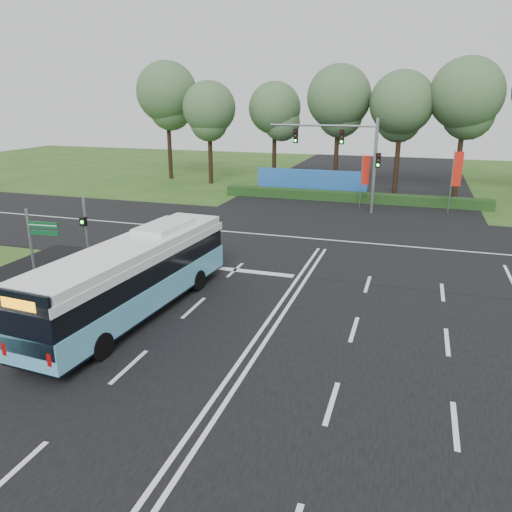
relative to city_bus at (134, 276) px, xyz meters
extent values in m
plane|color=#26511B|center=(5.27, 1.18, -1.62)|extent=(120.00, 120.00, 0.00)
cube|color=black|center=(5.27, 1.18, -1.60)|extent=(20.00, 120.00, 0.04)
cube|color=black|center=(5.27, 13.18, -1.60)|extent=(120.00, 14.00, 0.05)
cube|color=gray|center=(-4.83, -1.82, -1.56)|extent=(0.25, 18.00, 0.12)
cube|color=#5AACD1|center=(0.00, 0.02, -0.62)|extent=(3.13, 11.37, 1.03)
cube|color=black|center=(0.00, 0.02, -1.09)|extent=(3.11, 11.31, 0.28)
cube|color=black|center=(0.00, 0.02, 0.31)|extent=(3.03, 11.19, 0.89)
cube|color=white|center=(0.00, 0.02, 0.87)|extent=(3.13, 11.37, 0.33)
cube|color=white|center=(0.00, 0.02, 1.20)|extent=(3.06, 10.92, 0.33)
cube|color=white|center=(0.17, 2.35, 1.48)|extent=(1.69, 2.91, 0.23)
cube|color=black|center=(-0.40, -5.52, 0.36)|extent=(2.27, 0.28, 2.06)
cube|color=orange|center=(-0.40, -5.56, 1.02)|extent=(1.31, 0.15, 0.33)
cylinder|color=black|center=(-0.86, 3.27, -1.14)|extent=(0.33, 0.99, 0.97)
cylinder|color=black|center=(1.32, 3.11, -1.14)|extent=(0.33, 0.99, 0.97)
cylinder|color=black|center=(-1.34, -3.45, -1.14)|extent=(0.33, 0.99, 0.97)
cylinder|color=black|center=(0.83, -3.61, -1.14)|extent=(0.33, 0.99, 0.97)
cylinder|color=gray|center=(-4.93, 3.86, 0.30)|extent=(0.15, 0.15, 3.84)
cube|color=black|center=(-4.93, 3.68, 1.01)|extent=(0.32, 0.22, 0.44)
sphere|color=#19F233|center=(-4.93, 3.58, 1.01)|extent=(0.15, 0.15, 0.15)
cylinder|color=gray|center=(-5.48, 0.68, 0.30)|extent=(0.12, 0.12, 3.84)
cube|color=#0D4923|center=(-4.77, 0.75, 1.54)|extent=(1.44, 0.19, 0.29)
cube|color=#0D4923|center=(-4.77, 0.75, 1.21)|extent=(1.44, 0.19, 0.21)
cube|color=white|center=(-4.77, 0.71, 1.54)|extent=(1.34, 0.13, 0.04)
cylinder|color=gray|center=(6.18, 23.40, 0.48)|extent=(0.07, 0.07, 4.21)
cube|color=red|center=(6.48, 23.46, 1.37)|extent=(0.56, 0.15, 2.24)
cylinder|color=gray|center=(12.79, 23.41, 0.74)|extent=(0.07, 0.07, 4.73)
cube|color=red|center=(13.13, 23.46, 1.74)|extent=(0.63, 0.13, 2.52)
cylinder|color=gray|center=(7.27, 21.68, 1.88)|extent=(0.24, 0.24, 7.00)
cylinder|color=gray|center=(3.27, 21.68, 4.78)|extent=(8.00, 0.16, 0.16)
cube|color=black|center=(4.77, 21.68, 3.98)|extent=(0.32, 0.28, 1.05)
cube|color=black|center=(1.27, 21.68, 3.98)|extent=(0.32, 0.28, 1.05)
cube|color=black|center=(7.52, 21.68, 2.38)|extent=(0.32, 0.28, 1.05)
cube|color=#1A3D16|center=(5.27, 25.68, -1.22)|extent=(22.00, 1.20, 0.80)
cube|color=blue|center=(1.27, 28.18, -0.52)|extent=(10.00, 0.30, 2.20)
cylinder|color=black|center=(-15.09, 32.57, 2.62)|extent=(0.44, 0.44, 8.49)
sphere|color=#3E5F37|center=(-15.09, 32.57, 7.31)|extent=(6.25, 6.25, 6.25)
cylinder|color=black|center=(-9.69, 30.86, 1.91)|extent=(0.44, 0.44, 7.06)
sphere|color=#3E5F37|center=(-9.69, 30.86, 5.81)|extent=(5.20, 5.20, 5.20)
cylinder|color=black|center=(-3.78, 33.62, 1.89)|extent=(0.44, 0.44, 7.02)
sphere|color=#3E5F37|center=(-3.78, 33.62, 5.77)|extent=(5.17, 5.17, 5.17)
cylinder|color=black|center=(2.82, 31.93, 2.38)|extent=(0.44, 0.44, 8.01)
sphere|color=#3E5F37|center=(2.82, 31.93, 6.80)|extent=(5.90, 5.90, 5.90)
cylinder|color=black|center=(8.48, 30.82, 2.15)|extent=(0.44, 0.44, 7.56)
sphere|color=#3E5F37|center=(8.48, 30.82, 6.33)|extent=(5.57, 5.57, 5.57)
cylinder|color=black|center=(13.63, 30.72, 2.50)|extent=(0.44, 0.44, 8.24)
sphere|color=#3E5F37|center=(13.63, 30.72, 7.05)|extent=(6.07, 6.07, 6.07)
camera|label=1|loc=(10.27, -16.19, 6.74)|focal=35.00mm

